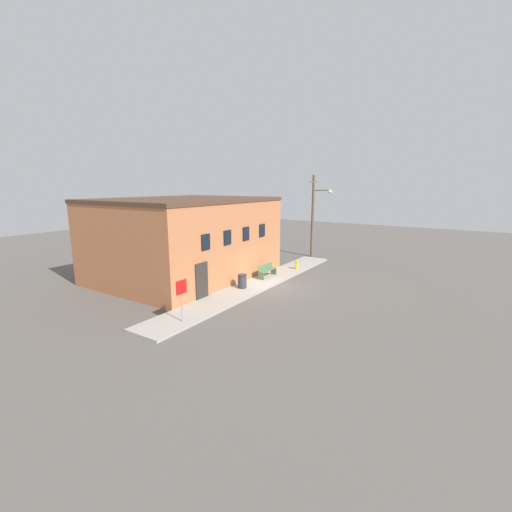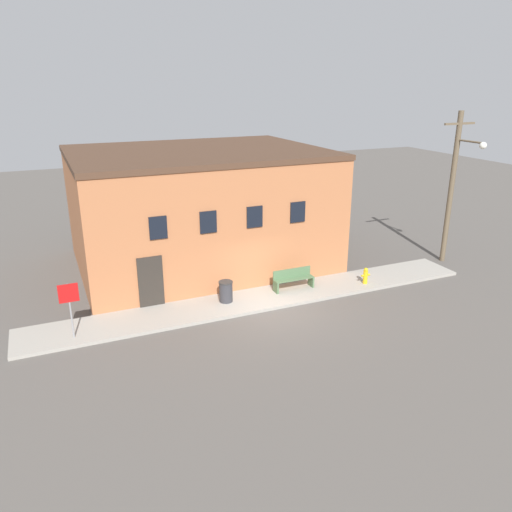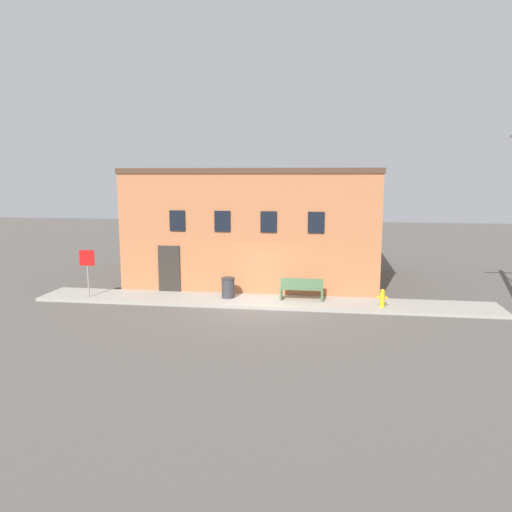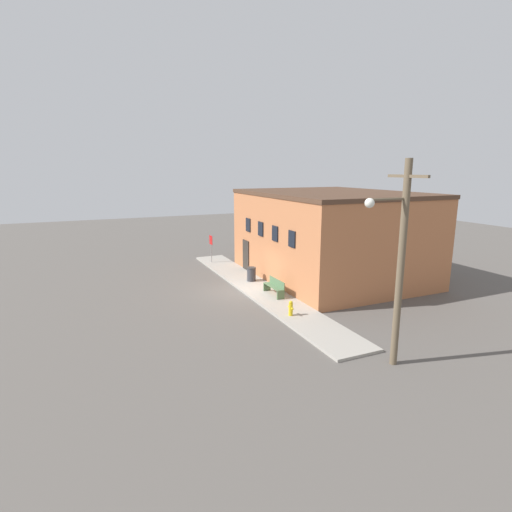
# 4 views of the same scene
# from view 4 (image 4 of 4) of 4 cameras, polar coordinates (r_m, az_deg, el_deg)

# --- Properties ---
(ground_plane) EXTENTS (80.00, 80.00, 0.00)m
(ground_plane) POSITION_cam_4_polar(r_m,az_deg,el_deg) (23.46, -2.16, -5.13)
(ground_plane) COLOR #56514C
(sidewalk) EXTENTS (19.23, 2.17, 0.13)m
(sidewalk) POSITION_cam_4_polar(r_m,az_deg,el_deg) (23.84, 0.26, -4.68)
(sidewalk) COLOR #9E998E
(sidewalk) RESTS_ON ground
(brick_building) EXTENTS (11.70, 9.12, 5.62)m
(brick_building) POSITION_cam_4_polar(r_m,az_deg,el_deg) (26.66, 10.49, 3.00)
(brick_building) COLOR #B26B42
(brick_building) RESTS_ON ground
(fire_hydrant) EXTENTS (0.43, 0.20, 0.74)m
(fire_hydrant) POSITION_cam_4_polar(r_m,az_deg,el_deg) (19.39, 4.98, -7.43)
(fire_hydrant) COLOR gold
(fire_hydrant) RESTS_ON sidewalk
(stop_sign) EXTENTS (0.67, 0.06, 2.04)m
(stop_sign) POSITION_cam_4_polar(r_m,az_deg,el_deg) (30.15, -6.44, 1.77)
(stop_sign) COLOR gray
(stop_sign) RESTS_ON sidewalk
(bench) EXTENTS (1.80, 0.44, 0.89)m
(bench) POSITION_cam_4_polar(r_m,az_deg,el_deg) (22.41, 2.67, -4.41)
(bench) COLOR #4C6B47
(bench) RESTS_ON sidewalk
(trash_bin) EXTENTS (0.58, 0.58, 0.87)m
(trash_bin) POSITION_cam_4_polar(r_m,az_deg,el_deg) (25.12, -0.66, -2.60)
(trash_bin) COLOR #333338
(trash_bin) RESTS_ON sidewalk
(utility_pole) EXTENTS (1.80, 1.82, 7.39)m
(utility_pole) POSITION_cam_4_polar(r_m,az_deg,el_deg) (14.70, 19.74, -0.37)
(utility_pole) COLOR brown
(utility_pole) RESTS_ON ground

